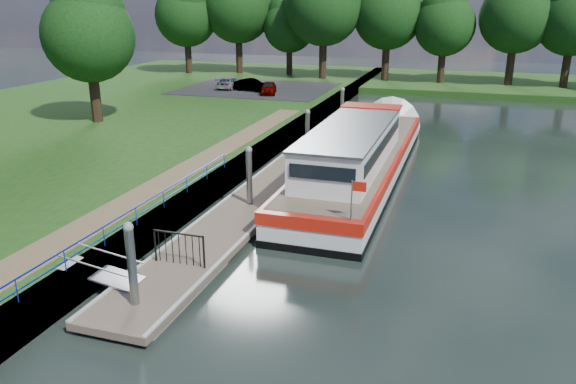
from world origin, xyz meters
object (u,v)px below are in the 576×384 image
(barge, at_px, (362,155))
(car_b, at_px, (251,85))
(car_c, at_px, (230,83))
(pontoon, at_px, (283,179))
(car_a, at_px, (269,88))

(barge, relative_size, car_b, 6.26)
(car_c, bearing_deg, barge, 129.74)
(pontoon, relative_size, car_c, 8.12)
(pontoon, xyz_separation_m, car_b, (-10.78, 23.12, 1.21))
(pontoon, relative_size, car_a, 9.35)
(car_c, bearing_deg, pontoon, 120.63)
(pontoon, distance_m, car_c, 27.44)
(pontoon, relative_size, barge, 1.42)
(pontoon, bearing_deg, car_c, 119.02)
(pontoon, relative_size, car_b, 8.88)
(barge, relative_size, car_c, 5.73)
(car_c, bearing_deg, car_b, 163.09)
(barge, bearing_deg, car_a, 122.11)
(barge, height_order, car_a, barge)
(car_b, bearing_deg, car_c, 84.55)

